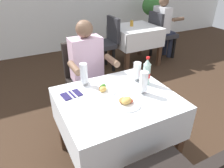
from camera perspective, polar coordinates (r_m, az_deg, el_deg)
name	(u,v)px	position (r m, az deg, el deg)	size (l,w,h in m)	color
main_dining_table	(117,113)	(1.94, 1.35, -7.94)	(1.01, 0.88, 0.75)	white
chair_far_diner_seat	(85,78)	(2.60, -7.33, 1.77)	(0.44, 0.50, 0.97)	black
seated_diner_far	(89,69)	(2.44, -6.43, 4.04)	(0.50, 0.46, 1.26)	#282D42
plate_near_camera	(126,102)	(1.74, 3.91, -4.92)	(0.24, 0.24, 0.07)	white
plate_far_diner	(103,89)	(1.92, -2.51, -1.45)	(0.25, 0.25, 0.07)	white
beer_glass_left	(144,83)	(1.85, 8.61, 0.38)	(0.07, 0.07, 0.22)	white
beer_glass_middle	(84,75)	(1.98, -7.65, 2.50)	(0.07, 0.07, 0.23)	white
beer_glass_right	(137,71)	(2.07, 6.84, 3.52)	(0.08, 0.08, 0.20)	white
cola_bottle_primary	(147,72)	(2.02, 9.43, 3.16)	(0.07, 0.07, 0.28)	silver
napkin_cutlery_set	(72,94)	(1.90, -10.98, -2.83)	(0.19, 0.20, 0.01)	#231E4C
background_dining_table	(135,36)	(4.23, 6.25, 12.76)	(0.86, 0.81, 0.75)	white
background_chair_left	(106,41)	(3.94, -1.75, 11.64)	(0.50, 0.44, 0.97)	#2D2D33
background_chair_right	(161,32)	(4.60, 13.13, 13.53)	(0.50, 0.44, 0.97)	#2D2D33
background_patron	(163,25)	(4.60, 13.85, 15.45)	(0.46, 0.50, 1.26)	#282D42
background_table_tumbler	(132,23)	(4.20, 5.40, 16.16)	(0.06, 0.06, 0.11)	#C68928
potted_plant_corner	(151,14)	(5.52, 10.62, 18.34)	(0.47, 0.47, 1.17)	brown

